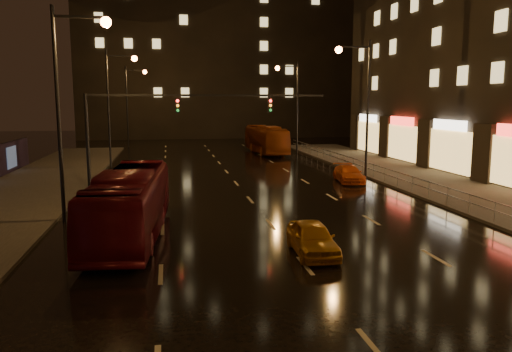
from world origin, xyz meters
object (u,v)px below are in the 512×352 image
(bus_red, at_px, (130,204))
(taxi_far, at_px, (349,174))
(bus_curb, at_px, (266,140))
(taxi_near, at_px, (312,238))

(bus_red, xyz_separation_m, taxi_far, (14.30, 12.29, -0.85))
(bus_curb, xyz_separation_m, taxi_far, (2.00, -20.58, -0.92))
(bus_red, relative_size, taxi_far, 2.54)
(taxi_far, bearing_deg, bus_curb, 102.02)
(bus_red, distance_m, bus_curb, 35.09)
(bus_red, height_order, taxi_far, bus_red)
(bus_red, bearing_deg, taxi_near, -23.41)
(bus_curb, relative_size, taxi_near, 2.96)
(bus_red, distance_m, taxi_near, 7.88)
(bus_curb, height_order, taxi_near, bus_curb)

